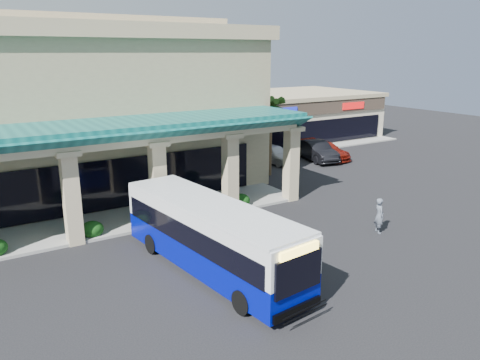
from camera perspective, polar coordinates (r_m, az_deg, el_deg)
ground at (r=23.18m, az=2.27°, el=-8.14°), size 110.00×110.00×0.00m
main_building at (r=33.96m, az=-25.25°, el=7.89°), size 30.80×14.80×11.35m
arcade at (r=25.48m, az=-21.84°, el=-0.29°), size 30.00×6.20×5.70m
strip_mall at (r=51.69m, az=3.88°, el=7.79°), size 22.50×12.50×4.90m
palm_0 at (r=35.64m, az=3.71°, el=5.74°), size 2.40×2.40×6.60m
palm_1 at (r=38.70m, az=2.31°, el=5.93°), size 2.40×2.40×5.80m
broadleaf_tree at (r=41.98m, az=-3.83°, el=5.97°), size 2.60×2.60×4.81m
transit_bus at (r=20.27m, az=-3.61°, el=-7.02°), size 3.79×11.22×3.07m
pedestrian at (r=25.65m, az=16.60°, el=-4.17°), size 0.67×0.81×1.89m
car_silver at (r=40.27m, az=4.11°, el=3.23°), size 2.43×4.87×1.59m
car_white at (r=41.57m, az=9.30°, el=3.55°), size 2.92×5.55×1.74m
car_red at (r=42.40m, az=10.32°, el=3.58°), size 2.30×5.31×1.52m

